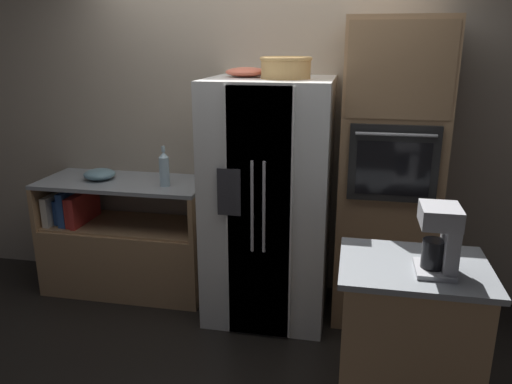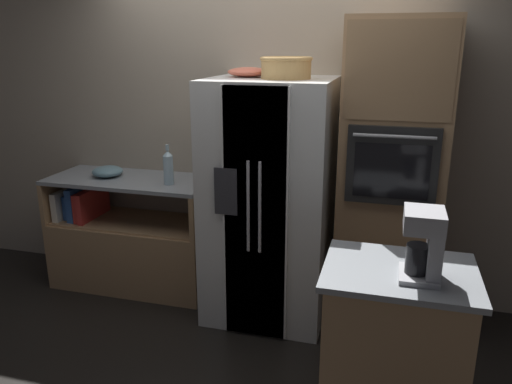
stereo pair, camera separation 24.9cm
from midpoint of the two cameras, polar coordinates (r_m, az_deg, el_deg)
The scene contains 11 objects.
ground_plane at distance 3.91m, azimuth -2.92°, elevation -13.19°, with size 20.00×20.00×0.00m, color black.
wall_back at distance 3.90m, azimuth -1.47°, elevation 8.65°, with size 12.00×0.06×2.80m.
counter_left at distance 4.24m, azimuth -16.24°, elevation -6.25°, with size 1.30×0.58×0.91m.
refrigerator at distance 3.57m, azimuth -0.48°, elevation -1.01°, with size 0.85×0.84×1.72m.
wall_oven at distance 3.54m, azimuth 12.96°, elevation 1.76°, with size 0.67×0.67×2.11m.
island_counter at distance 2.75m, azimuth 14.27°, elevation -16.70°, with size 0.72×0.58×0.91m.
wicker_basket at distance 3.34m, azimuth 1.25°, elevation 14.11°, with size 0.34×0.34×0.14m.
fruit_bowl at distance 3.52m, azimuth -3.21°, elevation 13.53°, with size 0.29×0.29×0.07m.
bottle_tall at distance 3.79m, azimuth -12.30°, elevation 2.61°, with size 0.07×0.07×0.30m.
mixing_bowl at distance 4.13m, azimuth -19.12°, elevation 1.92°, with size 0.24×0.24×0.08m.
coffee_maker at distance 2.41m, azimuth 17.79°, elevation -4.94°, with size 0.18×0.21×0.33m.
Camera 1 is at (0.73, -3.31, 1.95)m, focal length 35.00 mm.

